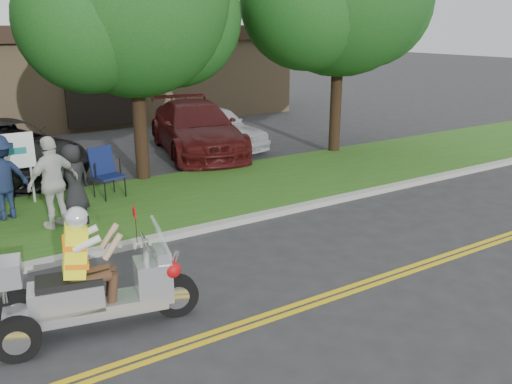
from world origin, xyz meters
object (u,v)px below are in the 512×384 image
trike_scooter (87,290)px  lawn_chair_b (105,169)px  parked_car_mid (4,149)px  parked_car_far_right (213,127)px  spectator_adult_right (53,182)px  parked_car_right (196,128)px

trike_scooter → lawn_chair_b: bearing=81.8°
parked_car_mid → trike_scooter: bearing=-111.5°
trike_scooter → parked_car_far_right: size_ratio=0.65×
lawn_chair_b → parked_car_mid: (-1.66, 3.59, -0.01)m
lawn_chair_b → parked_car_far_right: bearing=22.8°
trike_scooter → parked_car_far_right: trike_scooter is taller
trike_scooter → lawn_chair_b: size_ratio=2.35×
spectator_adult_right → trike_scooter: bearing=62.7°
parked_car_mid → parked_car_right: parked_car_right is taller
lawn_chair_b → parked_car_far_right: size_ratio=0.28×
lawn_chair_b → parked_car_right: size_ratio=0.21×
trike_scooter → parked_car_mid: (0.39, 9.22, 0.13)m
parked_car_mid → parked_car_right: 5.74m
spectator_adult_right → parked_car_right: 7.35m
lawn_chair_b → parked_car_far_right: 6.02m
parked_car_far_right → parked_car_right: bearing=-170.4°
trike_scooter → parked_car_far_right: (6.89, 9.21, 0.09)m
trike_scooter → parked_car_right: 10.82m
lawn_chair_b → parked_car_right: bearing=25.2°
trike_scooter → spectator_adult_right: size_ratio=1.48×
spectator_adult_right → parked_car_far_right: (6.34, 5.09, -0.32)m
parked_car_right → lawn_chair_b: bearing=-128.3°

